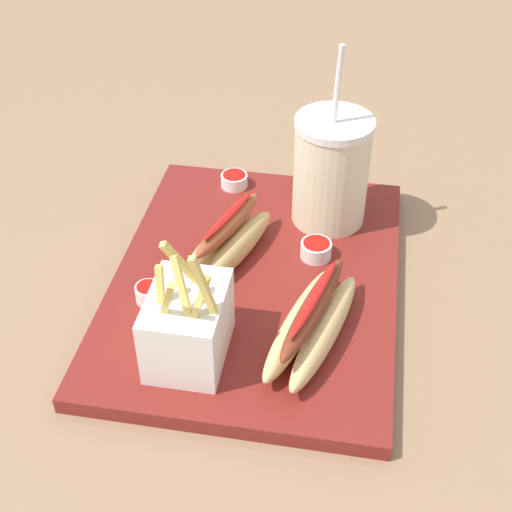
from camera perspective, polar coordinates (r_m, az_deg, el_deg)
name	(u,v)px	position (r m, az deg, el deg)	size (l,w,h in m)	color
ground_plane	(256,293)	(0.88, 0.00, -2.99)	(2.40, 2.40, 0.02)	#8C6B4C
food_tray	(256,281)	(0.87, 0.00, -2.03)	(0.45, 0.34, 0.02)	maroon
soda_cup	(331,171)	(0.92, 6.05, 6.85)	(0.10, 0.10, 0.25)	beige
fries_basket	(188,325)	(0.75, -5.51, -5.51)	(0.10, 0.08, 0.16)	white
hot_dog_1	(312,322)	(0.77, 4.55, -5.33)	(0.20, 0.11, 0.06)	#DBB775
hot_dog_2	(229,239)	(0.88, -2.21, 1.38)	(0.17, 0.10, 0.07)	tan
ketchup_cup_1	(148,293)	(0.83, -8.66, -2.93)	(0.03, 0.03, 0.02)	white
ketchup_cup_2	(316,249)	(0.89, 4.85, 0.57)	(0.04, 0.04, 0.02)	white
ketchup_cup_3	(234,180)	(1.01, -1.76, 6.16)	(0.04, 0.04, 0.02)	white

